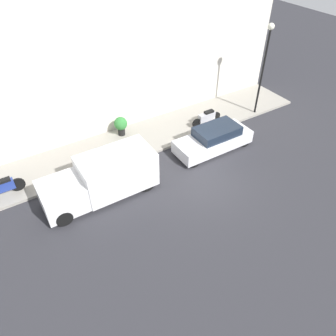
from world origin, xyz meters
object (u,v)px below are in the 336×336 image
object	(u,v)px
delivery_van	(101,178)
motorcycle_blue	(3,187)
motorcycle_red	(98,155)
scooter_silver	(207,117)
streetlamp	(266,55)
parked_car	(214,139)
potted_plant	(121,125)

from	to	relation	value
delivery_van	motorcycle_blue	xyz separation A→B (m)	(2.21, 3.88, -0.39)
motorcycle_red	delivery_van	bearing A→B (deg)	162.02
delivery_van	scooter_silver	size ratio (longest dim) A/B	2.58
motorcycle_blue	streetlamp	size ratio (longest dim) A/B	0.35
scooter_silver	delivery_van	bearing A→B (deg)	106.22
motorcycle_red	streetlamp	xyz separation A→B (m)	(-0.46, -10.42, 3.21)
parked_car	streetlamp	world-z (taller)	streetlamp
motorcycle_red	scooter_silver	world-z (taller)	scooter_silver
potted_plant	parked_car	bearing A→B (deg)	-134.92
streetlamp	motorcycle_blue	bearing A→B (deg)	88.12
motorcycle_blue	scooter_silver	size ratio (longest dim) A/B	0.94
scooter_silver	parked_car	bearing A→B (deg)	152.05
parked_car	streetlamp	size ratio (longest dim) A/B	0.80
delivery_van	parked_car	bearing A→B (deg)	-88.84
motorcycle_blue	motorcycle_red	world-z (taller)	motorcycle_blue
scooter_silver	streetlamp	world-z (taller)	streetlamp
streetlamp	motorcycle_red	bearing A→B (deg)	87.48
motorcycle_blue	motorcycle_red	bearing A→B (deg)	-90.41
motorcycle_red	streetlamp	distance (m)	10.91
parked_car	delivery_van	world-z (taller)	delivery_van
scooter_silver	streetlamp	size ratio (longest dim) A/B	0.37
scooter_silver	motorcycle_red	bearing A→B (deg)	90.48
motorcycle_red	potted_plant	size ratio (longest dim) A/B	1.91
motorcycle_blue	streetlamp	bearing A→B (deg)	-91.88
parked_car	motorcycle_blue	xyz separation A→B (m)	(2.07, 10.44, -0.04)
motorcycle_blue	potted_plant	size ratio (longest dim) A/B	1.70
parked_car	streetlamp	distance (m)	5.77
delivery_van	motorcycle_blue	distance (m)	4.48
delivery_van	motorcycle_blue	size ratio (longest dim) A/B	2.75
delivery_van	motorcycle_red	bearing A→B (deg)	-17.98
motorcycle_blue	motorcycle_red	distance (m)	4.59
motorcycle_blue	motorcycle_red	xyz separation A→B (m)	(-0.03, -4.59, -0.03)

